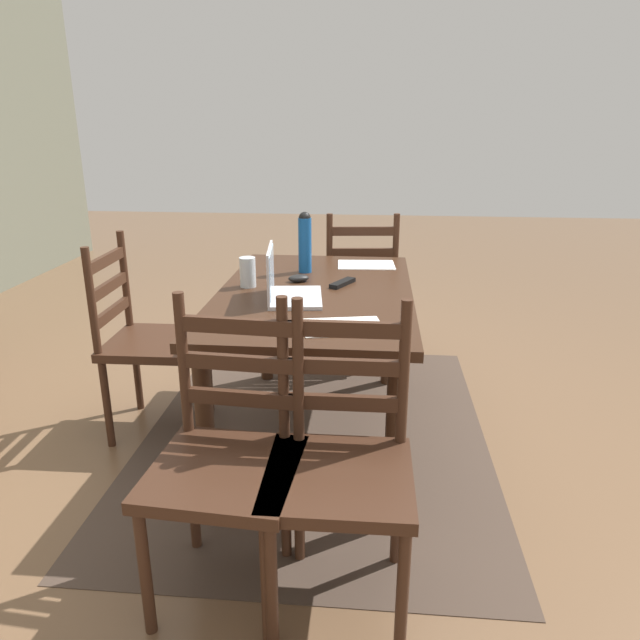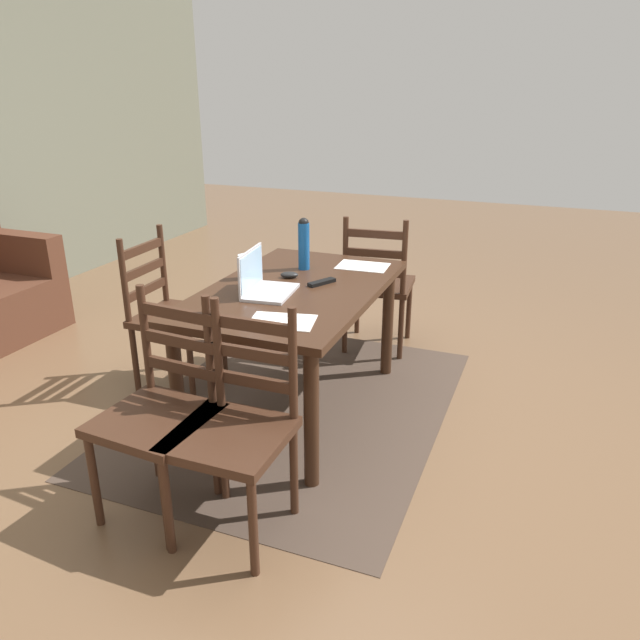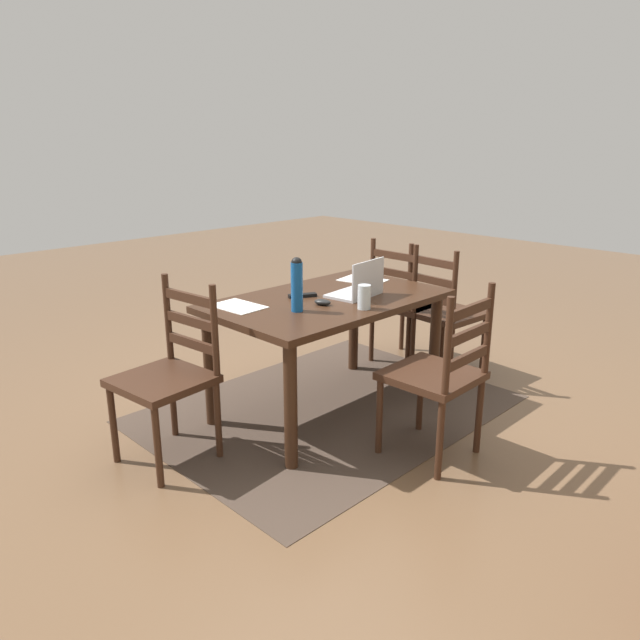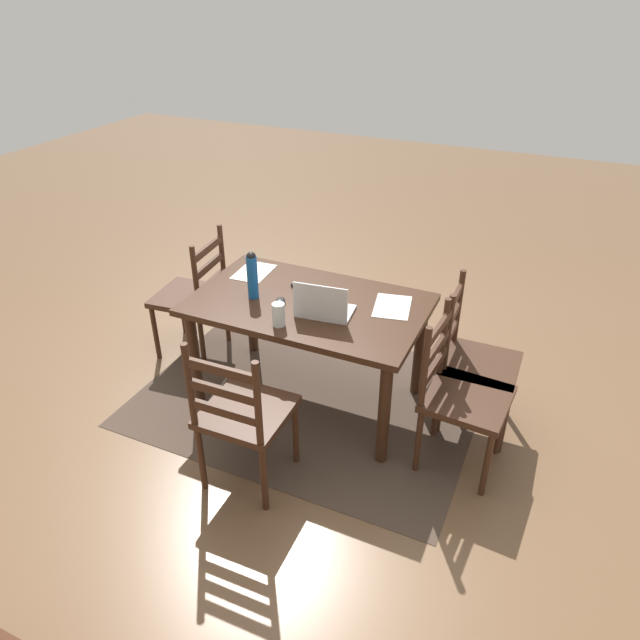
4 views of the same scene
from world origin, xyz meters
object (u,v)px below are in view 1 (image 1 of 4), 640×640
Objects in this scene: computer_mouse at (299,278)px; water_bottle at (305,241)px; chair_right_near at (360,289)px; tv_remote at (343,283)px; chair_left_far at (228,461)px; drinking_glass at (248,272)px; laptop at (285,286)px; chair_far_head at (148,340)px; dining_table at (315,311)px; chair_left_near at (339,467)px.

water_bottle is at bearing -21.71° from computer_mouse.
computer_mouse is (-0.86, 0.27, 0.29)m from chair_right_near.
chair_right_near is 5.59× the size of tv_remote.
water_bottle reaches higher than chair_left_far.
drinking_glass reaches higher than tv_remote.
drinking_glass is (0.19, 0.20, 0.01)m from laptop.
laptop reaches higher than chair_far_head.
chair_far_head is (-0.00, 0.80, -0.17)m from dining_table.
computer_mouse is at bearing 16.63° from tv_remote.
chair_far_head is 2.76× the size of laptop.
tv_remote is (0.10, -0.92, 0.28)m from chair_far_head.
chair_left_near is at bearing -170.19° from dining_table.
tv_remote is at bearing -14.61° from chair_left_far.
chair_far_head reaches higher than drinking_glass.
laptop reaches higher than chair_right_near.
chair_right_near reaches higher than computer_mouse.
chair_left_near is 1.19m from drinking_glass.
water_bottle reaches higher than chair_far_head.
laptop reaches higher than chair_left_far.
dining_table is at bearing 68.33° from tv_remote.
dining_table is 0.82m from chair_far_head.
drinking_glass is at bearing 83.77° from dining_table.
computer_mouse is at bearing 13.16° from chair_left_near.
chair_left_near is at bearing -154.78° from drinking_glass.
chair_far_head is at bearing 77.57° from laptop.
chair_left_near reaches higher than drinking_glass.
dining_table is 1.49× the size of chair_far_head.
chair_left_far is 1.00× the size of chair_far_head.
water_bottle is 3.02× the size of computer_mouse.
chair_right_near is at bearing -21.42° from water_bottle.
dining_table is 1.03m from chair_left_far.
chair_left_far is at bearing 170.14° from chair_right_near.
tv_remote is at bearing -138.75° from water_bottle.
drinking_glass is (1.03, 0.49, 0.34)m from chair_left_near.
dining_table is 8.35× the size of tv_remote.
chair_right_near is at bearing -14.27° from laptop.
chair_right_near is 3.15× the size of water_bottle.
drinking_glass is (-0.30, 0.23, -0.09)m from water_bottle.
laptop reaches higher than computer_mouse.
chair_right_near is at bearing -66.49° from tv_remote.
water_bottle is at bearing 14.37° from dining_table.
computer_mouse is 0.21m from tv_remote.
chair_left_near is (-2.00, 0.00, 0.00)m from chair_right_near.
water_bottle is (0.33, 0.08, 0.26)m from dining_table.
drinking_glass is at bearing 25.22° from chair_left_near.
chair_far_head is 0.78m from computer_mouse.
chair_right_near is at bearing -44.47° from chair_far_head.
water_bottle reaches higher than chair_left_near.
dining_table is 0.19m from tv_remote.
chair_right_near is (2.00, -0.35, 0.00)m from chair_left_far.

